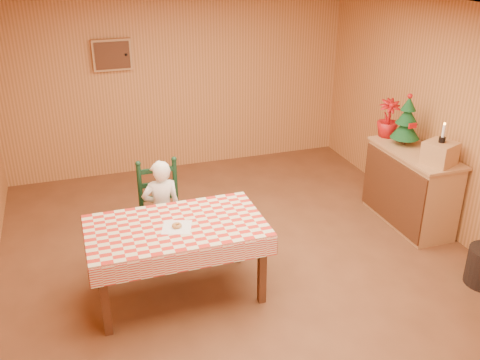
% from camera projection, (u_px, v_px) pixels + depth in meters
% --- Properties ---
extents(ground, '(6.00, 6.00, 0.00)m').
position_uv_depth(ground, '(246.00, 269.00, 5.63)').
color(ground, brown).
rests_on(ground, ground).
extents(cabin_walls, '(5.10, 6.05, 2.65)m').
position_uv_depth(cabin_walls, '(229.00, 87.00, 5.33)').
color(cabin_walls, '#C58247').
rests_on(cabin_walls, ground).
extents(dining_table, '(1.66, 0.96, 0.77)m').
position_uv_depth(dining_table, '(176.00, 233.00, 4.97)').
color(dining_table, '#532A16').
rests_on(dining_table, ground).
extents(ladder_chair, '(0.44, 0.40, 1.08)m').
position_uv_depth(ladder_chair, '(161.00, 212.00, 5.72)').
color(ladder_chair, black).
rests_on(ladder_chair, ground).
extents(seated_child, '(0.41, 0.27, 1.12)m').
position_uv_depth(seated_child, '(162.00, 210.00, 5.65)').
color(seated_child, white).
rests_on(seated_child, ground).
extents(napkin, '(0.33, 0.33, 0.00)m').
position_uv_depth(napkin, '(177.00, 227.00, 4.89)').
color(napkin, white).
rests_on(napkin, dining_table).
extents(donut, '(0.12, 0.12, 0.03)m').
position_uv_depth(donut, '(177.00, 226.00, 4.88)').
color(donut, '#B88042').
rests_on(donut, napkin).
extents(shelf_unit, '(0.54, 1.24, 0.93)m').
position_uv_depth(shelf_unit, '(410.00, 187.00, 6.38)').
color(shelf_unit, tan).
rests_on(shelf_unit, ground).
extents(crate, '(0.39, 0.39, 0.25)m').
position_uv_depth(crate, '(440.00, 153.00, 5.80)').
color(crate, tan).
rests_on(crate, shelf_unit).
extents(christmas_tree, '(0.34, 0.34, 0.62)m').
position_uv_depth(christmas_tree, '(407.00, 122.00, 6.29)').
color(christmas_tree, '#532A16').
rests_on(christmas_tree, shelf_unit).
extents(flower_arrangement, '(0.33, 0.33, 0.47)m').
position_uv_depth(flower_arrangement, '(388.00, 118.00, 6.56)').
color(flower_arrangement, '#A70F11').
rests_on(flower_arrangement, shelf_unit).
extents(candle_set, '(0.07, 0.07, 0.22)m').
position_uv_depth(candle_set, '(443.00, 137.00, 5.72)').
color(candle_set, black).
rests_on(candle_set, crate).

